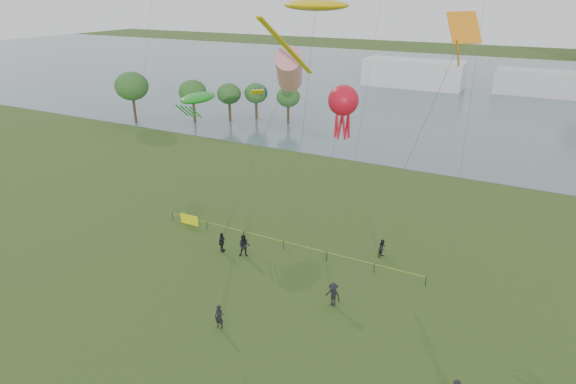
% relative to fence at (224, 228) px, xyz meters
% --- Properties ---
extents(lake, '(400.00, 120.00, 0.08)m').
position_rel_fence_xyz_m(lake, '(9.40, 84.47, -0.53)').
color(lake, slate).
rests_on(lake, ground_plane).
extents(pavilion_left, '(22.00, 8.00, 6.00)m').
position_rel_fence_xyz_m(pavilion_left, '(-2.60, 79.47, 2.45)').
color(pavilion_left, silver).
rests_on(pavilion_left, ground_plane).
extents(pavilion_right, '(18.00, 7.00, 5.00)m').
position_rel_fence_xyz_m(pavilion_right, '(23.40, 82.47, 1.95)').
color(pavilion_right, silver).
rests_on(pavilion_right, ground_plane).
extents(trees, '(27.18, 16.06, 8.36)m').
position_rel_fence_xyz_m(trees, '(-26.23, 31.53, 4.62)').
color(trees, '#362918').
rests_on(trees, ground_plane).
extents(fence, '(24.07, 0.07, 1.05)m').
position_rel_fence_xyz_m(fence, '(0.00, 0.00, 0.00)').
color(fence, black).
rests_on(fence, ground_plane).
extents(spectator_a, '(1.17, 1.06, 1.95)m').
position_rel_fence_xyz_m(spectator_a, '(3.78, -2.52, 0.42)').
color(spectator_a, black).
rests_on(spectator_a, ground_plane).
extents(spectator_b, '(1.27, 0.90, 1.79)m').
position_rel_fence_xyz_m(spectator_b, '(12.88, -5.44, 0.34)').
color(spectator_b, black).
rests_on(spectator_b, ground_plane).
extents(spectator_c, '(0.58, 1.08, 1.75)m').
position_rel_fence_xyz_m(spectator_c, '(1.69, -2.72, 0.32)').
color(spectator_c, black).
rests_on(spectator_c, ground_plane).
extents(spectator_f, '(0.64, 0.45, 1.69)m').
position_rel_fence_xyz_m(spectator_f, '(7.23, -11.06, 0.29)').
color(spectator_f, black).
rests_on(spectator_f, ground_plane).
extents(spectator_g, '(0.80, 0.90, 1.55)m').
position_rel_fence_xyz_m(spectator_g, '(13.94, 2.68, 0.22)').
color(spectator_g, black).
rests_on(spectator_g, ground_plane).
extents(kite_stingray, '(4.69, 9.94, 19.84)m').
position_rel_fence_xyz_m(kite_stingray, '(8.56, 0.07, 18.82)').
color(kite_stingray, '#3F3F42').
extents(kite_windsock, '(7.56, 5.26, 16.77)m').
position_rel_fence_xyz_m(kite_windsock, '(5.79, 1.63, 14.22)').
color(kite_windsock, '#3F3F42').
extents(kite_creature, '(2.56, 8.61, 11.07)m').
position_rel_fence_xyz_m(kite_creature, '(-6.67, 6.14, 10.03)').
color(kite_creature, '#3F3F42').
extents(kite_octopus, '(2.32, 6.41, 13.95)m').
position_rel_fence_xyz_m(kite_octopus, '(10.17, 2.03, 12.17)').
color(kite_octopus, '#3F3F42').
extents(kite_delta, '(5.05, 12.55, 19.57)m').
position_rel_fence_xyz_m(kite_delta, '(19.42, -9.01, 17.36)').
color(kite_delta, '#3F3F42').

